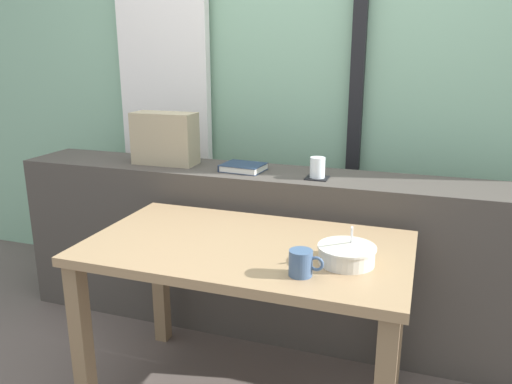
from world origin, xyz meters
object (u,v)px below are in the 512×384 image
object	(u,v)px
closed_book	(243,167)
throw_pillow	(165,138)
coaster_square	(317,178)
juice_glass	(317,168)
soup_bowl	(347,255)
breakfast_table	(246,268)
ceramic_mug	(301,263)

from	to	relation	value
closed_book	throw_pillow	xyz separation A→B (m)	(-0.42, 0.01, 0.11)
coaster_square	juice_glass	size ratio (longest dim) A/B	1.08
coaster_square	closed_book	distance (m)	0.37
closed_book	soup_bowl	world-z (taller)	closed_book
breakfast_table	soup_bowl	world-z (taller)	soup_bowl
closed_book	ceramic_mug	size ratio (longest dim) A/B	1.85
juice_glass	throw_pillow	distance (m)	0.80
juice_glass	throw_pillow	world-z (taller)	throw_pillow
closed_book	soup_bowl	size ratio (longest dim) A/B	1.06
throw_pillow	soup_bowl	bearing A→B (deg)	-32.13
juice_glass	coaster_square	bearing A→B (deg)	90.00
coaster_square	soup_bowl	size ratio (longest dim) A/B	0.51
soup_bowl	ceramic_mug	size ratio (longest dim) A/B	1.74
throw_pillow	juice_glass	bearing A→B (deg)	-3.68
breakfast_table	juice_glass	world-z (taller)	juice_glass
juice_glass	closed_book	world-z (taller)	juice_glass
coaster_square	soup_bowl	xyz separation A→B (m)	(0.23, -0.60, -0.10)
juice_glass	ceramic_mug	bearing A→B (deg)	-81.26
coaster_square	throw_pillow	size ratio (longest dim) A/B	0.31
breakfast_table	coaster_square	distance (m)	0.60
closed_book	breakfast_table	bearing A→B (deg)	-68.57
juice_glass	breakfast_table	bearing A→B (deg)	-105.31
soup_bowl	closed_book	bearing A→B (deg)	133.74
breakfast_table	throw_pillow	bearing A→B (deg)	137.90
closed_book	ceramic_mug	xyz separation A→B (m)	(0.48, -0.77, -0.11)
coaster_square	ceramic_mug	world-z (taller)	coaster_square
juice_glass	closed_book	distance (m)	0.37
closed_book	throw_pillow	distance (m)	0.44
ceramic_mug	juice_glass	bearing A→B (deg)	98.74
breakfast_table	throw_pillow	world-z (taller)	throw_pillow
throw_pillow	ceramic_mug	world-z (taller)	throw_pillow
soup_bowl	throw_pillow	bearing A→B (deg)	147.87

